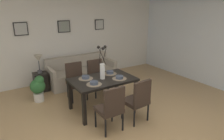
{
  "coord_description": "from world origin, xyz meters",
  "views": [
    {
      "loc": [
        -1.82,
        -2.78,
        2.3
      ],
      "look_at": [
        0.66,
        1.17,
        0.79
      ],
      "focal_mm": 32.32,
      "sensor_mm": 36.0,
      "label": 1
    }
  ],
  "objects_px": {
    "table_lamp": "(38,60)",
    "potted_plant": "(38,87)",
    "framed_picture_left": "(21,29)",
    "dining_chair_far_right": "(97,75)",
    "centerpiece_vase": "(102,66)",
    "dining_table": "(103,82)",
    "bowl_far_right": "(110,72)",
    "dining_chair_far_left": "(138,99)",
    "bowl_near_right": "(86,77)",
    "sofa": "(82,74)",
    "bowl_near_left": "(94,83)",
    "bowl_far_left": "(119,77)",
    "framed_picture_right": "(99,25)",
    "side_table": "(41,82)",
    "dining_chair_near_left": "(111,107)",
    "framed_picture_center": "(64,26)",
    "dining_chair_near_right": "(76,79)"
  },
  "relations": [
    {
      "from": "dining_chair_far_right",
      "to": "centerpiece_vase",
      "type": "height_order",
      "value": "centerpiece_vase"
    },
    {
      "from": "framed_picture_left",
      "to": "bowl_near_right",
      "type": "bearing_deg",
      "value": -67.12
    },
    {
      "from": "bowl_far_left",
      "to": "sofa",
      "type": "bearing_deg",
      "value": 90.84
    },
    {
      "from": "table_lamp",
      "to": "framed_picture_center",
      "type": "height_order",
      "value": "framed_picture_center"
    },
    {
      "from": "dining_table",
      "to": "bowl_far_right",
      "type": "xyz_separation_m",
      "value": [
        0.32,
        0.2,
        0.13
      ]
    },
    {
      "from": "framed_picture_right",
      "to": "framed_picture_center",
      "type": "bearing_deg",
      "value": -180.0
    },
    {
      "from": "bowl_far_right",
      "to": "framed_picture_center",
      "type": "relative_size",
      "value": 0.45
    },
    {
      "from": "dining_table",
      "to": "dining_chair_near_right",
      "type": "relative_size",
      "value": 1.52
    },
    {
      "from": "dining_chair_near_right",
      "to": "bowl_near_left",
      "type": "relative_size",
      "value": 5.41
    },
    {
      "from": "centerpiece_vase",
      "to": "bowl_near_left",
      "type": "distance_m",
      "value": 0.45
    },
    {
      "from": "dining_table",
      "to": "framed_picture_right",
      "type": "bearing_deg",
      "value": 62.44
    },
    {
      "from": "potted_plant",
      "to": "bowl_far_right",
      "type": "bearing_deg",
      "value": -33.58
    },
    {
      "from": "bowl_near_left",
      "to": "side_table",
      "type": "bearing_deg",
      "value": 107.31
    },
    {
      "from": "bowl_near_right",
      "to": "sofa",
      "type": "relative_size",
      "value": 0.08
    },
    {
      "from": "bowl_near_right",
      "to": "bowl_far_left",
      "type": "distance_m",
      "value": 0.75
    },
    {
      "from": "dining_chair_near_left",
      "to": "bowl_far_right",
      "type": "height_order",
      "value": "dining_chair_near_left"
    },
    {
      "from": "table_lamp",
      "to": "potted_plant",
      "type": "distance_m",
      "value": 0.85
    },
    {
      "from": "dining_chair_far_left",
      "to": "table_lamp",
      "type": "xyz_separation_m",
      "value": [
        -1.28,
        2.65,
        0.38
      ]
    },
    {
      "from": "dining_chair_near_left",
      "to": "framed_picture_right",
      "type": "distance_m",
      "value": 3.68
    },
    {
      "from": "bowl_near_left",
      "to": "bowl_far_right",
      "type": "height_order",
      "value": "same"
    },
    {
      "from": "bowl_near_left",
      "to": "framed_picture_right",
      "type": "bearing_deg",
      "value": 58.8
    },
    {
      "from": "dining_chair_near_left",
      "to": "dining_chair_far_left",
      "type": "height_order",
      "value": "same"
    },
    {
      "from": "bowl_far_right",
      "to": "side_table",
      "type": "bearing_deg",
      "value": 127.93
    },
    {
      "from": "dining_chair_far_left",
      "to": "framed_picture_left",
      "type": "distance_m",
      "value": 3.69
    },
    {
      "from": "side_table",
      "to": "bowl_near_right",
      "type": "bearing_deg",
      "value": -68.74
    },
    {
      "from": "dining_chair_far_right",
      "to": "bowl_near_left",
      "type": "height_order",
      "value": "dining_chair_far_right"
    },
    {
      "from": "bowl_far_left",
      "to": "potted_plant",
      "type": "height_order",
      "value": "bowl_far_left"
    },
    {
      "from": "table_lamp",
      "to": "framed_picture_right",
      "type": "distance_m",
      "value": 2.34
    },
    {
      "from": "dining_chair_near_left",
      "to": "dining_chair_near_right",
      "type": "height_order",
      "value": "same"
    },
    {
      "from": "table_lamp",
      "to": "bowl_near_left",
      "type": "bearing_deg",
      "value": -72.69
    },
    {
      "from": "framed_picture_center",
      "to": "potted_plant",
      "type": "relative_size",
      "value": 0.57
    },
    {
      "from": "framed_picture_left",
      "to": "bowl_far_left",
      "type": "bearing_deg",
      "value": -58.8
    },
    {
      "from": "sofa",
      "to": "side_table",
      "type": "distance_m",
      "value": 1.23
    },
    {
      "from": "bowl_near_left",
      "to": "bowl_near_right",
      "type": "bearing_deg",
      "value": 90.0
    },
    {
      "from": "framed_picture_center",
      "to": "side_table",
      "type": "bearing_deg",
      "value": -152.5
    },
    {
      "from": "bowl_near_right",
      "to": "bowl_far_right",
      "type": "bearing_deg",
      "value": 0.0
    },
    {
      "from": "dining_chair_far_right",
      "to": "table_lamp",
      "type": "height_order",
      "value": "table_lamp"
    },
    {
      "from": "dining_chair_near_left",
      "to": "bowl_far_left",
      "type": "height_order",
      "value": "dining_chair_near_left"
    },
    {
      "from": "dining_chair_near_right",
      "to": "framed_picture_center",
      "type": "relative_size",
      "value": 2.42
    },
    {
      "from": "framed_picture_right",
      "to": "table_lamp",
      "type": "bearing_deg",
      "value": -167.11
    },
    {
      "from": "side_table",
      "to": "framed_picture_right",
      "type": "relative_size",
      "value": 1.59
    },
    {
      "from": "dining_chair_far_left",
      "to": "dining_table",
      "type": "bearing_deg",
      "value": 111.83
    },
    {
      "from": "bowl_near_right",
      "to": "bowl_near_left",
      "type": "bearing_deg",
      "value": -90.0
    },
    {
      "from": "framed_picture_right",
      "to": "potted_plant",
      "type": "height_order",
      "value": "framed_picture_right"
    },
    {
      "from": "dining_chair_far_left",
      "to": "dining_chair_near_left",
      "type": "bearing_deg",
      "value": 179.97
    },
    {
      "from": "potted_plant",
      "to": "framed_picture_left",
      "type": "bearing_deg",
      "value": 92.48
    },
    {
      "from": "dining_chair_near_right",
      "to": "bowl_far_left",
      "type": "bearing_deg",
      "value": -60.49
    },
    {
      "from": "dining_chair_far_left",
      "to": "side_table",
      "type": "distance_m",
      "value": 2.96
    },
    {
      "from": "sofa",
      "to": "framed_picture_right",
      "type": "height_order",
      "value": "framed_picture_right"
    },
    {
      "from": "dining_chair_near_left",
      "to": "side_table",
      "type": "xyz_separation_m",
      "value": [
        -0.64,
        2.65,
        -0.25
      ]
    }
  ]
}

